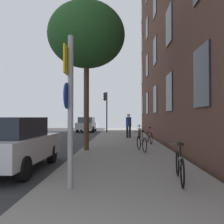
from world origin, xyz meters
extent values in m
plane|color=#332D28|center=(-2.40, 15.00, 0.00)|extent=(41.80, 41.80, 0.00)
cube|color=#2D2D30|center=(-4.50, 15.00, 0.01)|extent=(7.00, 38.00, 0.01)
cube|color=gray|center=(1.10, 15.00, 0.06)|extent=(4.20, 38.00, 0.12)
cube|color=#1E232D|center=(3.42, 7.00, 2.92)|extent=(0.06, 1.47, 1.93)
cube|color=#1E232D|center=(3.42, 12.00, 2.92)|extent=(0.06, 1.47, 1.93)
cube|color=#1E232D|center=(3.42, 17.00, 2.92)|extent=(0.06, 1.47, 1.93)
cube|color=#1E232D|center=(3.42, 22.00, 2.92)|extent=(0.06, 1.47, 1.93)
cube|color=#1E232D|center=(3.42, 27.00, 2.92)|extent=(0.06, 1.47, 1.93)
cube|color=#1E232D|center=(3.42, 12.00, 6.41)|extent=(0.06, 1.47, 1.93)
cube|color=#1E232D|center=(3.42, 17.00, 6.41)|extent=(0.06, 1.47, 1.93)
cube|color=#1E232D|center=(3.42, 22.00, 6.41)|extent=(0.06, 1.47, 1.93)
cube|color=#1E232D|center=(3.42, 27.00, 6.41)|extent=(0.06, 1.47, 1.93)
cube|color=#1E232D|center=(3.42, 17.00, 9.90)|extent=(0.06, 1.47, 1.93)
cube|color=#1E232D|center=(3.42, 22.00, 9.90)|extent=(0.06, 1.47, 1.93)
cube|color=#1E232D|center=(3.42, 27.00, 9.90)|extent=(0.06, 1.47, 1.93)
cube|color=#1E232D|center=(3.42, 27.00, 13.39)|extent=(0.06, 1.47, 1.93)
cylinder|color=gray|center=(-0.22, 4.40, 1.75)|extent=(0.12, 0.12, 3.27)
cube|color=yellow|center=(-0.30, 4.40, 2.84)|extent=(0.03, 0.60, 0.60)
cylinder|color=#14339E|center=(-0.30, 4.40, 2.09)|extent=(0.03, 0.56, 0.56)
cylinder|color=black|center=(-0.40, 23.61, 2.12)|extent=(0.12, 0.12, 4.00)
cube|color=black|center=(-0.58, 23.61, 3.67)|extent=(0.20, 0.24, 0.80)
sphere|color=red|center=(-0.69, 23.61, 3.93)|extent=(0.16, 0.16, 0.16)
sphere|color=#523707|center=(-0.69, 23.61, 3.67)|extent=(0.16, 0.16, 0.16)
sphere|color=#083E11|center=(-0.69, 23.61, 3.41)|extent=(0.16, 0.16, 0.16)
cylinder|color=#4C3823|center=(-0.70, 10.55, 2.25)|extent=(0.25, 0.25, 4.26)
ellipsoid|color=#235123|center=(-0.70, 10.55, 5.45)|extent=(3.58, 3.58, 3.04)
torus|color=black|center=(2.33, 5.59, 0.44)|extent=(0.13, 0.64, 0.64)
torus|color=black|center=(2.18, 4.50, 0.44)|extent=(0.13, 0.64, 0.64)
cylinder|color=black|center=(2.25, 5.04, 0.62)|extent=(0.17, 0.93, 0.04)
cylinder|color=black|center=(2.21, 4.77, 0.54)|extent=(0.12, 0.56, 0.30)
cylinder|color=black|center=(2.23, 4.88, 0.86)|extent=(0.04, 0.04, 0.28)
cube|color=black|center=(2.23, 4.88, 1.02)|extent=(0.10, 0.24, 0.06)
cylinder|color=#4C4C4C|center=(2.33, 5.59, 0.94)|extent=(0.42, 0.09, 0.03)
torus|color=black|center=(1.73, 10.74, 0.44)|extent=(0.15, 0.64, 0.65)
torus|color=black|center=(1.91, 9.78, 0.44)|extent=(0.15, 0.64, 0.65)
cylinder|color=black|center=(1.82, 10.26, 0.62)|extent=(0.19, 0.83, 0.04)
cylinder|color=black|center=(1.87, 10.02, 0.54)|extent=(0.13, 0.51, 0.27)
cylinder|color=black|center=(1.85, 10.11, 0.87)|extent=(0.04, 0.04, 0.28)
cube|color=black|center=(1.85, 10.11, 1.03)|extent=(0.10, 0.24, 0.06)
cylinder|color=#4C4C4C|center=(1.73, 10.74, 0.95)|extent=(0.42, 0.10, 0.03)
torus|color=black|center=(2.55, 14.13, 0.45)|extent=(0.07, 0.67, 0.66)
torus|color=black|center=(2.60, 13.04, 0.45)|extent=(0.07, 0.67, 0.66)
cylinder|color=#B21E1E|center=(2.58, 13.59, 0.64)|extent=(0.09, 0.93, 0.04)
cylinder|color=#B21E1E|center=(2.59, 13.31, 0.55)|extent=(0.07, 0.56, 0.30)
cylinder|color=#B21E1E|center=(2.59, 13.42, 0.88)|extent=(0.04, 0.04, 0.28)
cube|color=black|center=(2.59, 13.42, 1.04)|extent=(0.10, 0.24, 0.06)
cylinder|color=#4C4C4C|center=(2.55, 14.13, 0.96)|extent=(0.42, 0.05, 0.03)
torus|color=black|center=(2.37, 17.53, 0.46)|extent=(0.15, 0.67, 0.67)
torus|color=black|center=(2.19, 16.46, 0.46)|extent=(0.15, 0.67, 0.67)
cylinder|color=#267233|center=(2.28, 16.99, 0.64)|extent=(0.19, 0.92, 0.04)
cylinder|color=#267233|center=(2.23, 16.72, 0.56)|extent=(0.13, 0.56, 0.30)
cylinder|color=#267233|center=(2.25, 16.83, 0.89)|extent=(0.04, 0.04, 0.28)
cube|color=black|center=(2.25, 16.83, 1.05)|extent=(0.10, 0.24, 0.06)
cylinder|color=#4C4C4C|center=(2.37, 17.53, 0.97)|extent=(0.42, 0.10, 0.03)
cylinder|color=#26262D|center=(1.42, 17.33, 0.55)|extent=(0.16, 0.16, 0.87)
cylinder|color=#26262D|center=(1.61, 17.33, 0.55)|extent=(0.16, 0.16, 0.87)
cylinder|color=navy|center=(1.51, 17.33, 1.31)|extent=(0.56, 0.56, 0.65)
sphere|color=tan|center=(1.51, 17.33, 1.78)|extent=(0.23, 0.23, 0.23)
cube|color=silver|center=(-2.46, 6.66, 0.68)|extent=(1.99, 4.14, 0.70)
cube|color=#1E232D|center=(-2.46, 6.46, 1.33)|extent=(1.65, 2.33, 0.60)
cylinder|color=black|center=(-3.33, 7.97, 0.33)|extent=(0.22, 0.64, 0.64)
cylinder|color=black|center=(-1.60, 7.97, 0.33)|extent=(0.22, 0.64, 0.64)
cylinder|color=black|center=(-1.60, 5.36, 0.33)|extent=(0.22, 0.64, 0.64)
cube|color=#B7B7BC|center=(-2.75, 26.39, 0.68)|extent=(1.96, 4.07, 0.70)
cube|color=#384756|center=(-2.75, 26.19, 1.33)|extent=(1.60, 2.30, 0.60)
cylinder|color=black|center=(-3.57, 27.67, 0.33)|extent=(0.22, 0.64, 0.64)
cylinder|color=black|center=(-1.93, 27.67, 0.33)|extent=(0.22, 0.64, 0.64)
cylinder|color=black|center=(-3.57, 25.12, 0.33)|extent=(0.22, 0.64, 0.64)
cylinder|color=black|center=(-1.93, 25.12, 0.33)|extent=(0.22, 0.64, 0.64)
camera|label=1|loc=(0.82, -0.87, 1.64)|focal=39.73mm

